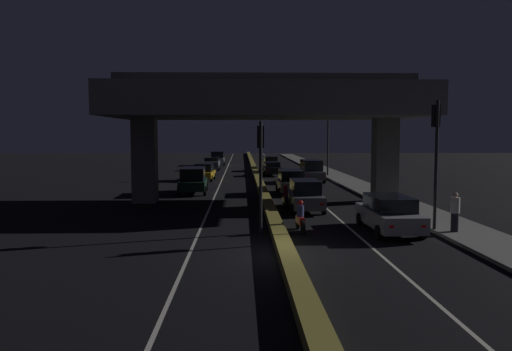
# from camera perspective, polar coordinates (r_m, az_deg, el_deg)

# --- Properties ---
(ground_plane) EXTENTS (200.00, 200.00, 0.00)m
(ground_plane) POSITION_cam_1_polar(r_m,az_deg,el_deg) (17.89, 3.33, -9.09)
(ground_plane) COLOR black
(lane_line_left_inner) EXTENTS (0.12, 126.00, 0.00)m
(lane_line_left_inner) POSITION_cam_1_polar(r_m,az_deg,el_deg) (52.52, -3.70, -0.00)
(lane_line_left_inner) COLOR beige
(lane_line_left_inner) RESTS_ON ground_plane
(lane_line_right_inner) EXTENTS (0.12, 126.00, 0.00)m
(lane_line_right_inner) POSITION_cam_1_polar(r_m,az_deg,el_deg) (52.72, 3.71, 0.01)
(lane_line_right_inner) COLOR beige
(lane_line_right_inner) RESTS_ON ground_plane
(median_divider) EXTENTS (0.62, 126.00, 0.39)m
(median_divider) POSITION_cam_1_polar(r_m,az_deg,el_deg) (52.49, 0.01, 0.21)
(median_divider) COLOR olive
(median_divider) RESTS_ON ground_plane
(sidewalk_right) EXTENTS (2.71, 126.00, 0.15)m
(sidewalk_right) POSITION_cam_1_polar(r_m,az_deg,el_deg) (46.52, 10.35, -0.58)
(sidewalk_right) COLOR slate
(sidewalk_right) RESTS_ON ground_plane
(elevated_overpass) EXTENTS (19.13, 9.62, 8.12)m
(elevated_overpass) POSITION_cam_1_polar(r_m,az_deg,el_deg) (31.59, 1.12, 8.01)
(elevated_overpass) COLOR slate
(elevated_overpass) RESTS_ON ground_plane
(traffic_light_left_of_median) EXTENTS (0.30, 0.49, 4.84)m
(traffic_light_left_of_median) POSITION_cam_1_polar(r_m,az_deg,el_deg) (21.43, 0.53, 2.12)
(traffic_light_left_of_median) COLOR black
(traffic_light_left_of_median) RESTS_ON ground_plane
(traffic_light_right_of_median) EXTENTS (0.30, 0.49, 5.75)m
(traffic_light_right_of_median) POSITION_cam_1_polar(r_m,az_deg,el_deg) (22.99, 19.87, 3.49)
(traffic_light_right_of_median) COLOR black
(traffic_light_right_of_median) RESTS_ON ground_plane
(street_lamp) EXTENTS (2.47, 0.32, 7.92)m
(street_lamp) POSITION_cam_1_polar(r_m,az_deg,el_deg) (51.35, 7.86, 5.11)
(street_lamp) COLOR #2D2D30
(street_lamp) RESTS_ON ground_plane
(car_silver_lead) EXTENTS (2.01, 4.83, 1.61)m
(car_silver_lead) POSITION_cam_1_polar(r_m,az_deg,el_deg) (22.61, 14.95, -4.18)
(car_silver_lead) COLOR gray
(car_silver_lead) RESTS_ON ground_plane
(car_grey_second) EXTENTS (1.86, 4.61, 1.74)m
(car_grey_second) POSITION_cam_1_polar(r_m,az_deg,el_deg) (28.24, 5.63, -2.22)
(car_grey_second) COLOR #515459
(car_grey_second) RESTS_ON ground_plane
(car_grey_third) EXTENTS (2.01, 4.20, 1.73)m
(car_grey_third) POSITION_cam_1_polar(r_m,az_deg,el_deg) (36.25, 4.01, -0.64)
(car_grey_third) COLOR #515459
(car_grey_third) RESTS_ON ground_plane
(car_grey_fourth) EXTENTS (2.07, 4.44, 2.01)m
(car_grey_fourth) POSITION_cam_1_polar(r_m,az_deg,el_deg) (45.43, 6.34, 0.59)
(car_grey_fourth) COLOR #515459
(car_grey_fourth) RESTS_ON ground_plane
(car_black_fifth) EXTENTS (1.94, 4.63, 1.45)m
(car_black_fifth) POSITION_cam_1_polar(r_m,az_deg,el_deg) (52.51, 1.86, 0.83)
(car_black_fifth) COLOR black
(car_black_fifth) RESTS_ON ground_plane
(car_taxi_yellow_sixth) EXTENTS (1.83, 4.60, 1.72)m
(car_taxi_yellow_sixth) POSITION_cam_1_polar(r_m,az_deg,el_deg) (59.63, 1.69, 1.42)
(car_taxi_yellow_sixth) COLOR gold
(car_taxi_yellow_sixth) RESTS_ON ground_plane
(car_dark_green_lead_oncoming) EXTENTS (2.13, 4.74, 1.89)m
(car_dark_green_lead_oncoming) POSITION_cam_1_polar(r_m,az_deg,el_deg) (36.59, -7.20, -0.47)
(car_dark_green_lead_oncoming) COLOR black
(car_dark_green_lead_oncoming) RESTS_ON ground_plane
(car_taxi_yellow_second_oncoming) EXTENTS (2.05, 4.29, 1.59)m
(car_taxi_yellow_second_oncoming) POSITION_cam_1_polar(r_m,az_deg,el_deg) (47.12, -5.95, 0.45)
(car_taxi_yellow_second_oncoming) COLOR gold
(car_taxi_yellow_second_oncoming) RESTS_ON ground_plane
(car_grey_third_oncoming) EXTENTS (2.05, 4.29, 1.53)m
(car_grey_third_oncoming) POSITION_cam_1_polar(r_m,az_deg,el_deg) (60.45, -5.10, 1.35)
(car_grey_third_oncoming) COLOR #515459
(car_grey_third_oncoming) RESTS_ON ground_plane
(car_white_fourth_oncoming) EXTENTS (2.14, 4.68, 1.98)m
(car_white_fourth_oncoming) POSITION_cam_1_polar(r_m,az_deg,el_deg) (70.50, -4.43, 2.01)
(car_white_fourth_oncoming) COLOR silver
(car_white_fourth_oncoming) RESTS_ON ground_plane
(motorcycle_red_filtering_near) EXTENTS (0.34, 1.89, 1.41)m
(motorcycle_red_filtering_near) POSITION_cam_1_polar(r_m,az_deg,el_deg) (22.02, 5.08, -4.90)
(motorcycle_red_filtering_near) COLOR black
(motorcycle_red_filtering_near) RESTS_ON ground_plane
(motorcycle_black_filtering_mid) EXTENTS (0.34, 1.81, 1.37)m
(motorcycle_black_filtering_mid) POSITION_cam_1_polar(r_m,az_deg,el_deg) (28.88, 3.38, -2.64)
(motorcycle_black_filtering_mid) COLOR black
(motorcycle_black_filtering_mid) RESTS_ON ground_plane
(pedestrian_on_sidewalk) EXTENTS (0.38, 0.38, 1.68)m
(pedestrian_on_sidewalk) POSITION_cam_1_polar(r_m,az_deg,el_deg) (22.85, 21.79, -3.91)
(pedestrian_on_sidewalk) COLOR black
(pedestrian_on_sidewalk) RESTS_ON sidewalk_right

